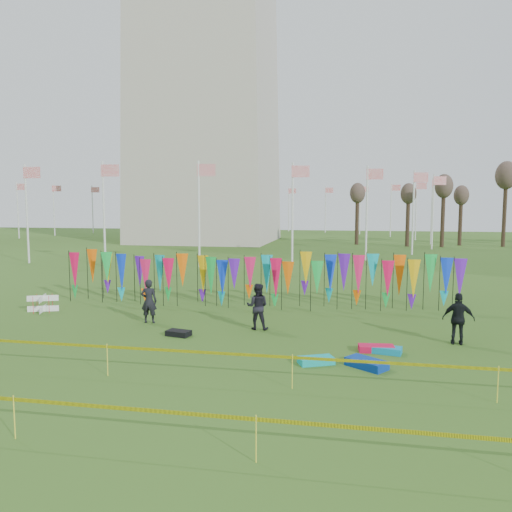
% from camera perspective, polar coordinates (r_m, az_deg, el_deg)
% --- Properties ---
extents(ground, '(160.00, 160.00, 0.00)m').
position_cam_1_polar(ground, '(16.57, -5.79, -10.61)').
color(ground, '#2C4D15').
rests_on(ground, ground).
extents(flagpole_ring, '(57.40, 56.16, 8.00)m').
position_cam_1_polar(flagpole_ring, '(65.90, -5.50, 5.18)').
color(flagpole_ring, silver).
rests_on(flagpole_ring, ground).
extents(banner_row, '(18.64, 0.64, 2.39)m').
position_cam_1_polar(banner_row, '(23.08, 0.01, -2.09)').
color(banner_row, black).
rests_on(banner_row, ground).
extents(caution_tape_near, '(26.00, 0.02, 0.90)m').
position_cam_1_polar(caution_tape_near, '(13.77, -10.27, -10.71)').
color(caution_tape_near, '#E5E604').
rests_on(caution_tape_near, ground).
extents(caution_tape_far, '(26.00, 0.02, 0.90)m').
position_cam_1_polar(caution_tape_far, '(10.52, -18.06, -16.19)').
color(caution_tape_far, '#E5E604').
rests_on(caution_tape_far, ground).
extents(box_kite, '(0.67, 0.67, 0.75)m').
position_cam_1_polar(box_kite, '(23.96, -23.18, -5.01)').
color(box_kite, red).
rests_on(box_kite, ground).
extents(person_left, '(0.69, 0.54, 1.76)m').
position_cam_1_polar(person_left, '(20.38, -12.14, -5.06)').
color(person_left, black).
rests_on(person_left, ground).
extents(person_mid, '(0.86, 0.54, 1.75)m').
position_cam_1_polar(person_mid, '(18.90, 0.17, -5.79)').
color(person_mid, black).
rests_on(person_mid, ground).
extents(person_right, '(1.10, 0.72, 1.75)m').
position_cam_1_polar(person_right, '(18.21, 22.13, -6.67)').
color(person_right, black).
rests_on(person_right, ground).
extents(kite_bag_turquoise, '(1.14, 0.89, 0.20)m').
position_cam_1_polar(kite_bag_turquoise, '(15.17, 6.88, -11.77)').
color(kite_bag_turquoise, '#0BAEAD').
rests_on(kite_bag_turquoise, ground).
extents(kite_bag_blue, '(1.29, 1.18, 0.24)m').
position_cam_1_polar(kite_bag_blue, '(15.08, 12.53, -11.89)').
color(kite_bag_blue, '#093497').
rests_on(kite_bag_blue, ground).
extents(kite_bag_red, '(1.16, 0.62, 0.20)m').
position_cam_1_polar(kite_bag_red, '(16.71, 13.59, -10.23)').
color(kite_bag_red, red).
rests_on(kite_bag_red, ground).
extents(kite_bag_black, '(0.93, 0.66, 0.20)m').
position_cam_1_polar(kite_bag_black, '(18.35, -8.84, -8.70)').
color(kite_bag_black, black).
rests_on(kite_bag_black, ground).
extents(kite_bag_teal, '(1.15, 0.71, 0.20)m').
position_cam_1_polar(kite_bag_teal, '(16.64, 14.44, -10.33)').
color(kite_bag_teal, '#0D8BBC').
rests_on(kite_bag_teal, ground).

